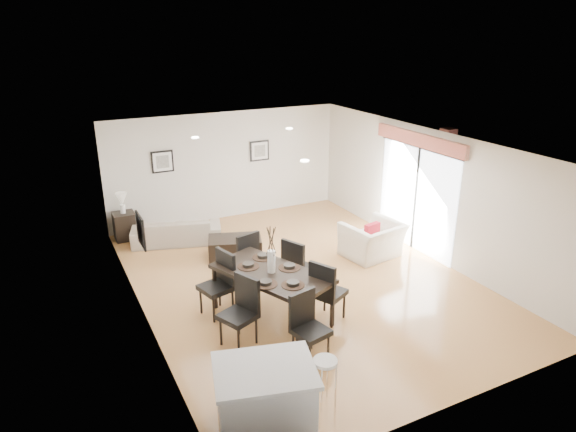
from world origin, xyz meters
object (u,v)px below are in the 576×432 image
dining_table (272,276)px  sofa (177,231)px  bar_stool (325,366)px  dining_chair_foot (245,256)px  armchair (373,240)px  side_table (125,226)px  dining_chair_wnear (242,307)px  dining_chair_wfar (220,280)px  dining_chair_efar (297,265)px  coffee_table (235,248)px  dining_chair_enear (326,289)px  kitchen_island (265,397)px  dining_chair_head (307,322)px

dining_table → sofa: bearing=76.2°
bar_stool → dining_chair_foot: bearing=84.4°
armchair → side_table: (-4.54, 3.37, -0.06)m
sofa → dining_chair_wnear: bearing=105.1°
armchair → bar_stool: bearing=38.2°
armchair → side_table: size_ratio=1.83×
dining_table → dining_chair_wfar: 0.90m
dining_chair_efar → coffee_table: bearing=-13.0°
dining_chair_enear → bar_stool: 2.02m
dining_chair_wfar → bar_stool: 2.84m
dining_chair_wfar → side_table: (-0.88, 4.08, -0.30)m
sofa → dining_chair_foot: size_ratio=1.82×
dining_table → bar_stool: dining_table is taller
dining_chair_wfar → dining_chair_wnear: bearing=-15.5°
coffee_table → bar_stool: bearing=-78.1°
dining_chair_wnear → kitchen_island: size_ratio=0.78×
coffee_table → armchair: bearing=-6.4°
dining_chair_wfar → dining_chair_efar: size_ratio=1.01×
dining_chair_enear → dining_chair_efar: 1.01m
dining_chair_wnear → coffee_table: size_ratio=0.99×
dining_table → dining_chair_enear: (0.72, -0.55, -0.14)m
dining_chair_head → dining_chair_wnear: bearing=119.1°
side_table → bar_stool: 7.01m
armchair → dining_chair_efar: bearing=10.2°
dining_chair_wnear → bar_stool: dining_chair_wnear is taller
dining_chair_wnear → side_table: bearing=166.5°
dining_chair_wfar → bar_stool: (0.39, -2.81, -0.02)m
dining_chair_head → coffee_table: bearing=72.5°
dining_table → dining_chair_foot: (0.02, 1.25, -0.15)m
dining_chair_enear → bar_stool: (-1.04, -1.73, -0.02)m
sofa → dining_chair_wnear: size_ratio=1.81×
armchair → coffee_table: (-2.64, 1.28, -0.16)m
dining_table → dining_chair_enear: 0.92m
dining_chair_wnear → coffee_table: (1.03, 2.98, -0.39)m
coffee_table → bar_stool: size_ratio=1.60×
dining_table → kitchen_island: kitchen_island is taller
dining_chair_wnear → dining_chair_efar: 1.71m
dining_chair_enear → dining_chair_efar: size_ratio=1.00×
dining_chair_wnear → bar_stool: size_ratio=1.58×
dining_chair_wfar → dining_chair_enear: dining_chair_wfar is taller
sofa → coffee_table: size_ratio=1.79×
dining_chair_wnear → dining_chair_wfar: 0.99m
sofa → kitchen_island: (-0.57, -6.14, 0.14)m
dining_chair_wnear → dining_chair_foot: bearing=133.4°
bar_stool → side_table: bearing=100.4°
sofa → side_table: 1.26m
dining_chair_wnear → kitchen_island: bearing=-36.9°
armchair → kitchen_island: kitchen_island is taller
dining_chair_wfar → dining_chair_head: bearing=6.1°
dining_chair_head → bar_stool: size_ratio=1.51×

